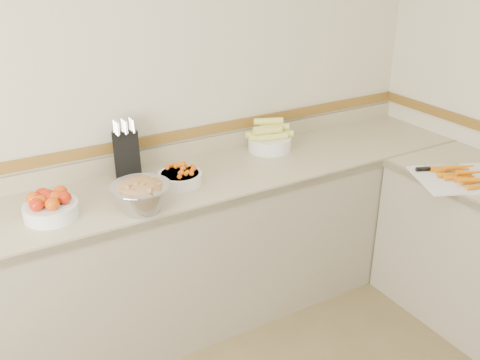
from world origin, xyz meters
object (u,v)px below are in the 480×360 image
cherry_tomato_bowl (180,176)px  corn_bowl (270,139)px  rhubarb_bowl (141,195)px  knife_block (127,153)px  tomato_bowl (50,206)px  cutting_board (462,177)px

cherry_tomato_bowl → corn_bowl: size_ratio=0.80×
cherry_tomato_bowl → rhubarb_bowl: 0.35m
knife_block → corn_bowl: (0.90, -0.06, -0.07)m
knife_block → corn_bowl: bearing=-3.7°
tomato_bowl → rhubarb_bowl: rhubarb_bowl is taller
cherry_tomato_bowl → cutting_board: size_ratio=0.41×
cherry_tomato_bowl → cutting_board: (1.36, -0.74, -0.02)m
tomato_bowl → cutting_board: tomato_bowl is taller
tomato_bowl → corn_bowl: 1.40m
knife_block → rhubarb_bowl: size_ratio=1.14×
cherry_tomato_bowl → cutting_board: cherry_tomato_bowl is taller
knife_block → rhubarb_bowl: bearing=-100.9°
corn_bowl → tomato_bowl: bearing=-171.2°
knife_block → cherry_tomato_bowl: size_ratio=1.41×
knife_block → cutting_board: size_ratio=0.58×
corn_bowl → rhubarb_bowl: 1.05m
knife_block → cutting_board: bearing=-32.0°
corn_bowl → cutting_board: corn_bowl is taller
knife_block → tomato_bowl: size_ratio=1.30×
knife_block → corn_bowl: knife_block is taller
tomato_bowl → corn_bowl: (1.38, 0.21, 0.01)m
knife_block → cherry_tomato_bowl: (0.21, -0.23, -0.09)m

